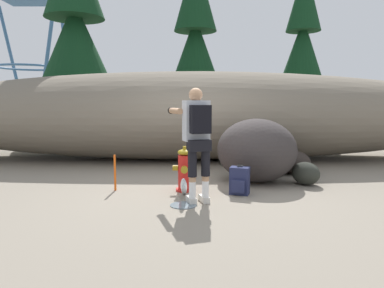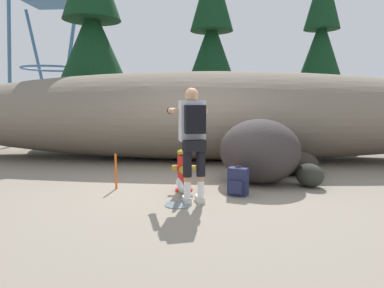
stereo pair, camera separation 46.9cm
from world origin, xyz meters
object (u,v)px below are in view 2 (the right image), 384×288
object	(u,v)px
boulder_small	(266,161)
fire_hydrant	(184,170)
utility_worker	(192,131)
survey_stake	(116,172)
boulder_outlier	(310,175)
boulder_large	(260,151)
boulder_mid	(299,163)
spare_backpack	(238,182)

from	to	relation	value
boulder_small	fire_hydrant	bearing A→B (deg)	-135.65
fire_hydrant	boulder_small	size ratio (longest dim) A/B	0.87
utility_worker	survey_stake	size ratio (longest dim) A/B	2.79
boulder_small	boulder_outlier	distance (m)	1.21
fire_hydrant	survey_stake	bearing A→B (deg)	178.25
boulder_large	boulder_small	world-z (taller)	boulder_large
boulder_large	boulder_mid	distance (m)	1.25
boulder_large	survey_stake	world-z (taller)	boulder_large
fire_hydrant	survey_stake	distance (m)	1.16
boulder_mid	boulder_outlier	bearing A→B (deg)	-92.11
fire_hydrant	boulder_mid	size ratio (longest dim) A/B	0.91
utility_worker	boulder_outlier	bearing A→B (deg)	-78.20
fire_hydrant	spare_backpack	size ratio (longest dim) A/B	1.59
boulder_large	boulder_small	bearing A→B (deg)	74.93
boulder_mid	boulder_small	world-z (taller)	boulder_small
boulder_mid	boulder_small	xyz separation A→B (m)	(-0.67, -0.03, 0.05)
fire_hydrant	boulder_large	bearing A→B (deg)	28.13
boulder_mid	spare_backpack	bearing A→B (deg)	-127.14
boulder_large	boulder_small	xyz separation A→B (m)	(0.21, 0.79, -0.30)
fire_hydrant	survey_stake	xyz separation A→B (m)	(-1.16, 0.04, -0.04)
spare_backpack	survey_stake	world-z (taller)	survey_stake
boulder_mid	boulder_outlier	distance (m)	1.06
fire_hydrant	boulder_small	bearing A→B (deg)	44.35
boulder_outlier	survey_stake	xyz separation A→B (m)	(-3.31, -0.42, 0.10)
fire_hydrant	boulder_outlier	xyz separation A→B (m)	(2.15, 0.46, -0.14)
fire_hydrant	boulder_small	world-z (taller)	fire_hydrant
utility_worker	boulder_small	bearing A→B (deg)	-49.22
utility_worker	fire_hydrant	bearing A→B (deg)	0.12
spare_backpack	boulder_outlier	size ratio (longest dim) A/B	0.85
spare_backpack	survey_stake	size ratio (longest dim) A/B	0.78
boulder_outlier	survey_stake	size ratio (longest dim) A/B	0.92
utility_worker	boulder_small	xyz separation A→B (m)	(1.33, 2.11, -0.77)
utility_worker	survey_stake	distance (m)	1.68
utility_worker	boulder_outlier	distance (m)	2.40
utility_worker	boulder_mid	size ratio (longest dim) A/B	2.04
boulder_large	survey_stake	distance (m)	2.57
utility_worker	survey_stake	world-z (taller)	utility_worker
utility_worker	spare_backpack	bearing A→B (deg)	-76.37
boulder_small	boulder_large	bearing A→B (deg)	-105.07
survey_stake	utility_worker	bearing A→B (deg)	-25.92
fire_hydrant	utility_worker	world-z (taller)	utility_worker
spare_backpack	boulder_mid	bearing A→B (deg)	161.50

